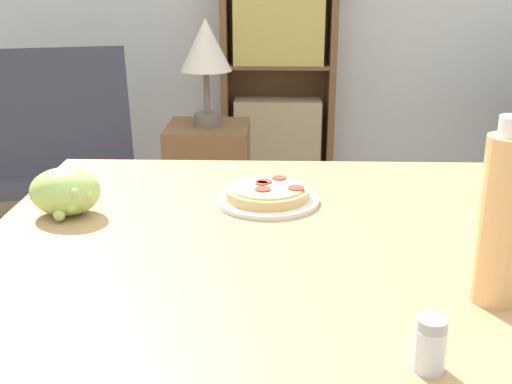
% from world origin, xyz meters
% --- Properties ---
extents(dining_table, '(1.15, 0.94, 0.77)m').
position_xyz_m(dining_table, '(-0.09, -0.05, 0.67)').
color(dining_table, tan).
rests_on(dining_table, ground_plane).
extents(pizza_on_plate, '(0.21, 0.21, 0.04)m').
position_xyz_m(pizza_on_plate, '(-0.16, 0.12, 0.78)').
color(pizza_on_plate, white).
rests_on(pizza_on_plate, dining_table).
extents(grape_bunch, '(0.14, 0.11, 0.09)m').
position_xyz_m(grape_bunch, '(-0.55, 0.04, 0.81)').
color(grape_bunch, '#A8CC66').
rests_on(grape_bunch, dining_table).
extents(drink_bottle, '(0.07, 0.07, 0.27)m').
position_xyz_m(drink_bottle, '(0.17, -0.28, 0.89)').
color(drink_bottle, '#EFB270').
rests_on(drink_bottle, dining_table).
extents(salt_shaker, '(0.04, 0.04, 0.07)m').
position_xyz_m(salt_shaker, '(0.04, -0.46, 0.80)').
color(salt_shaker, white).
rests_on(salt_shaker, dining_table).
extents(lounge_chair_near, '(0.85, 0.92, 0.88)m').
position_xyz_m(lounge_chair_near, '(-1.12, 1.57, 0.29)').
color(lounge_chair_near, black).
rests_on(lounge_chair_near, ground_plane).
extents(bookshelf, '(0.62, 0.27, 1.45)m').
position_xyz_m(bookshelf, '(-0.13, 2.46, 0.66)').
color(bookshelf, brown).
rests_on(bookshelf, ground_plane).
extents(side_table, '(0.34, 0.34, 0.61)m').
position_xyz_m(side_table, '(-0.42, 1.48, 0.30)').
color(side_table, brown).
rests_on(side_table, ground_plane).
extents(table_lamp, '(0.21, 0.21, 0.43)m').
position_xyz_m(table_lamp, '(-0.42, 1.48, 0.92)').
color(table_lamp, '#665B51').
rests_on(table_lamp, side_table).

